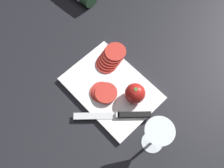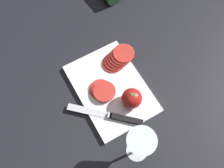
{
  "view_description": "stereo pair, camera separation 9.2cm",
  "coord_description": "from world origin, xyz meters",
  "px_view_note": "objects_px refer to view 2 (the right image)",
  "views": [
    {
      "loc": [
        0.29,
        -0.25,
        0.88
      ],
      "look_at": [
        0.02,
        0.0,
        0.05
      ],
      "focal_mm": 42.0,
      "sensor_mm": 36.0,
      "label": 1
    },
    {
      "loc": [
        0.35,
        -0.18,
        0.88
      ],
      "look_at": [
        0.02,
        0.0,
        0.05
      ],
      "focal_mm": 42.0,
      "sensor_mm": 36.0,
      "label": 2
    }
  ],
  "objects_px": {
    "whole_tomato": "(132,98)",
    "tomato_slice_stack_far": "(102,90)",
    "wine_glass": "(140,144)",
    "tomato_slice_stack_near": "(118,58)",
    "knife": "(118,117)"
  },
  "relations": [
    {
      "from": "whole_tomato",
      "to": "tomato_slice_stack_far",
      "type": "relative_size",
      "value": 0.75
    },
    {
      "from": "wine_glass",
      "to": "tomato_slice_stack_far",
      "type": "distance_m",
      "value": 0.25
    },
    {
      "from": "wine_glass",
      "to": "whole_tomato",
      "type": "height_order",
      "value": "wine_glass"
    },
    {
      "from": "wine_glass",
      "to": "tomato_slice_stack_far",
      "type": "bearing_deg",
      "value": 179.86
    },
    {
      "from": "whole_tomato",
      "to": "tomato_slice_stack_near",
      "type": "bearing_deg",
      "value": 165.12
    },
    {
      "from": "whole_tomato",
      "to": "tomato_slice_stack_far",
      "type": "distance_m",
      "value": 0.11
    },
    {
      "from": "knife",
      "to": "tomato_slice_stack_near",
      "type": "relative_size",
      "value": 1.65
    },
    {
      "from": "wine_glass",
      "to": "knife",
      "type": "relative_size",
      "value": 0.78
    },
    {
      "from": "wine_glass",
      "to": "tomato_slice_stack_far",
      "type": "relative_size",
      "value": 1.68
    },
    {
      "from": "tomato_slice_stack_near",
      "to": "wine_glass",
      "type": "bearing_deg",
      "value": -19.59
    },
    {
      "from": "wine_glass",
      "to": "knife",
      "type": "height_order",
      "value": "wine_glass"
    },
    {
      "from": "whole_tomato",
      "to": "wine_glass",
      "type": "bearing_deg",
      "value": -24.41
    },
    {
      "from": "tomato_slice_stack_near",
      "to": "tomato_slice_stack_far",
      "type": "relative_size",
      "value": 1.31
    },
    {
      "from": "whole_tomato",
      "to": "knife",
      "type": "height_order",
      "value": "whole_tomato"
    },
    {
      "from": "whole_tomato",
      "to": "tomato_slice_stack_near",
      "type": "relative_size",
      "value": 0.57
    }
  ]
}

